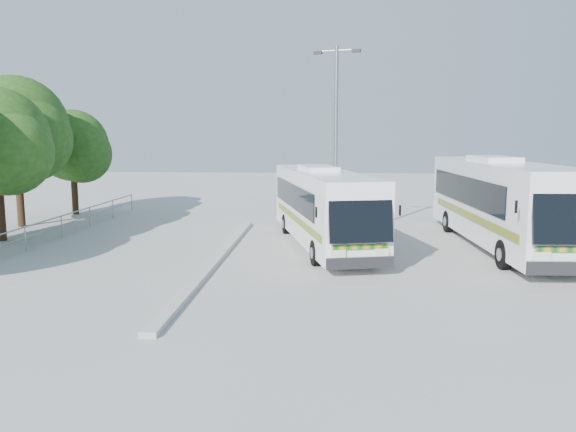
# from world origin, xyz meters

# --- Properties ---
(ground) EXTENTS (100.00, 100.00, 0.00)m
(ground) POSITION_xyz_m (0.00, 0.00, 0.00)
(ground) COLOR #ADADA7
(ground) RESTS_ON ground
(kerb_divider) EXTENTS (0.40, 16.00, 0.15)m
(kerb_divider) POSITION_xyz_m (-2.30, 2.00, 0.07)
(kerb_divider) COLOR #B2B2AD
(kerb_divider) RESTS_ON ground
(railing) EXTENTS (0.06, 22.00, 1.00)m
(railing) POSITION_xyz_m (-10.00, 4.00, 0.74)
(railing) COLOR gray
(railing) RESTS_ON ground
(tree_far_d) EXTENTS (5.62, 5.30, 7.33)m
(tree_far_d) POSITION_xyz_m (-13.31, 8.80, 4.82)
(tree_far_d) COLOR #382314
(tree_far_d) RESTS_ON ground
(tree_far_e) EXTENTS (4.54, 4.28, 5.92)m
(tree_far_e) POSITION_xyz_m (-12.63, 13.30, 3.89)
(tree_far_e) COLOR #382314
(tree_far_e) RESTS_ON ground
(coach_main) EXTENTS (4.60, 11.12, 3.03)m
(coach_main) POSITION_xyz_m (1.47, 4.93, 1.66)
(coach_main) COLOR white
(coach_main) RESTS_ON ground
(coach_adjacent) EXTENTS (3.00, 12.38, 3.41)m
(coach_adjacent) POSITION_xyz_m (8.57, 5.15, 1.87)
(coach_adjacent) COLOR white
(coach_adjacent) RESTS_ON ground
(lamppost) EXTENTS (1.95, 0.72, 8.12)m
(lamppost) POSITION_xyz_m (2.00, 6.20, 4.48)
(lamppost) COLOR #94969C
(lamppost) RESTS_ON ground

